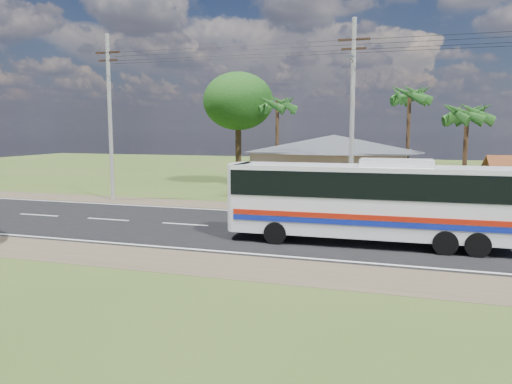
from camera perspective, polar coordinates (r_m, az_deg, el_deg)
ground at (r=24.01m, az=1.63°, el=-4.37°), size 120.00×120.00×0.00m
road at (r=24.01m, az=1.63°, el=-4.35°), size 120.00×16.00×0.03m
house at (r=36.10m, az=8.87°, el=3.69°), size 12.40×10.00×5.00m
utility_poles at (r=29.37m, az=10.29°, el=8.96°), size 32.80×2.22×11.00m
palm_near at (r=33.77m, az=22.99°, el=8.17°), size 2.80×2.80×6.70m
palm_mid at (r=38.20m, az=17.15°, el=10.43°), size 2.80×2.80×8.20m
palm_far at (r=40.05m, az=2.45°, el=9.89°), size 2.80×2.80×7.70m
tree_behind_house at (r=43.17m, az=-2.05°, el=10.29°), size 6.00×6.00×9.61m
coach_bus at (r=21.33m, az=13.05°, el=-0.43°), size 11.65×2.78×3.60m
motorcycle at (r=29.07m, az=25.58°, el=-2.24°), size 1.61×0.84×0.81m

